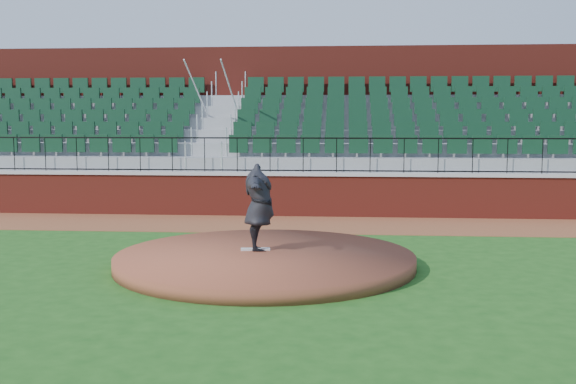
% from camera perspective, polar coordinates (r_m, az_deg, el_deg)
% --- Properties ---
extents(ground, '(90.00, 90.00, 0.00)m').
position_cam_1_polar(ground, '(13.31, -0.52, -6.26)').
color(ground, '#1C4E16').
rests_on(ground, ground).
extents(warning_track, '(34.00, 3.20, 0.01)m').
position_cam_1_polar(warning_track, '(18.61, 0.97, -2.69)').
color(warning_track, brown).
rests_on(warning_track, ground).
extents(field_wall, '(34.00, 0.35, 1.20)m').
position_cam_1_polar(field_wall, '(20.11, 1.27, -0.32)').
color(field_wall, maroon).
rests_on(field_wall, ground).
extents(wall_cap, '(34.00, 0.45, 0.10)m').
position_cam_1_polar(wall_cap, '(20.05, 1.27, 1.52)').
color(wall_cap, '#B7B7B7').
rests_on(wall_cap, field_wall).
extents(wall_railing, '(34.00, 0.05, 1.00)m').
position_cam_1_polar(wall_railing, '(20.01, 1.27, 3.09)').
color(wall_railing, black).
rests_on(wall_railing, wall_cap).
extents(seating_stands, '(34.00, 5.10, 4.60)m').
position_cam_1_polar(seating_stands, '(22.71, 1.68, 4.71)').
color(seating_stands, gray).
rests_on(seating_stands, ground).
extents(concourse_wall, '(34.00, 0.50, 5.50)m').
position_cam_1_polar(concourse_wall, '(25.51, 2.01, 5.88)').
color(concourse_wall, maroon).
rests_on(concourse_wall, ground).
extents(pitchers_mound, '(5.81, 5.81, 0.25)m').
position_cam_1_polar(pitchers_mound, '(13.35, -1.93, -5.68)').
color(pitchers_mound, brown).
rests_on(pitchers_mound, ground).
extents(pitching_rubber, '(0.60, 0.24, 0.04)m').
position_cam_1_polar(pitching_rubber, '(13.67, -2.74, -4.79)').
color(pitching_rubber, silver).
rests_on(pitching_rubber, pitchers_mound).
extents(pitcher, '(0.88, 2.20, 1.74)m').
position_cam_1_polar(pitcher, '(13.48, -2.43, -1.29)').
color(pitcher, black).
rests_on(pitcher, pitchers_mound).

